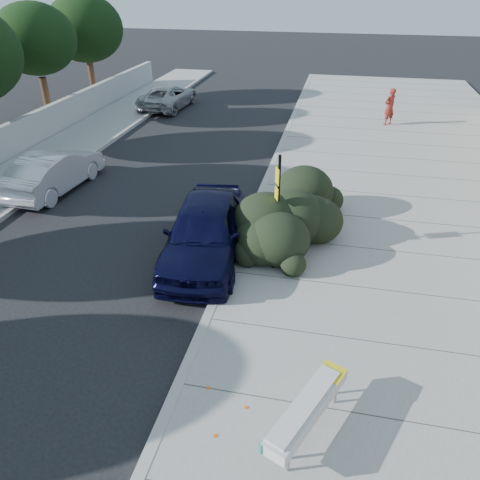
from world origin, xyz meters
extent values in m
plane|color=black|center=(0.00, 0.00, 0.00)|extent=(120.00, 120.00, 0.00)
cube|color=gray|center=(5.60, 5.00, 0.07)|extent=(11.20, 50.00, 0.15)
cube|color=#9E9E99|center=(0.00, 5.00, 0.08)|extent=(0.22, 50.00, 0.17)
cube|color=#9E9E99|center=(-8.00, 5.00, 0.08)|extent=(0.22, 50.00, 0.17)
cylinder|color=#332114|center=(-12.50, 14.00, 1.20)|extent=(0.36, 0.36, 2.40)
ellipsoid|color=black|center=(-12.50, 14.00, 4.20)|extent=(4.00, 4.00, 3.40)
cylinder|color=#332114|center=(-12.50, 19.00, 1.20)|extent=(0.36, 0.36, 2.40)
ellipsoid|color=black|center=(-12.50, 19.00, 4.20)|extent=(4.40, 4.40, 3.74)
cylinder|color=gray|center=(2.02, -3.26, 0.36)|extent=(0.05, 0.05, 0.42)
cylinder|color=gray|center=(2.29, -3.38, 0.36)|extent=(0.05, 0.05, 0.42)
cylinder|color=gray|center=(2.71, -1.72, 0.36)|extent=(0.05, 0.05, 0.42)
cylinder|color=gray|center=(2.98, -1.84, 0.36)|extent=(0.05, 0.05, 0.42)
cylinder|color=gray|center=(2.37, -2.49, 0.54)|extent=(0.72, 1.55, 0.04)
cylinder|color=gray|center=(2.63, -2.61, 0.54)|extent=(0.72, 1.55, 0.04)
cube|color=#B2B2B2|center=(2.50, -2.55, 0.69)|extent=(1.30, 2.20, 0.23)
cube|color=yellow|center=(2.85, -1.75, 0.81)|extent=(0.59, 0.59, 0.02)
cube|color=teal|center=(1.90, -3.37, 0.69)|extent=(0.15, 0.25, 0.21)
cylinder|color=black|center=(1.17, 2.43, 0.64)|extent=(0.07, 0.07, 0.99)
cylinder|color=black|center=(0.99, 3.04, 0.64)|extent=(0.07, 0.07, 0.99)
cylinder|color=black|center=(1.08, 2.74, 1.14)|extent=(0.24, 0.63, 0.07)
cube|color=black|center=(1.10, 3.53, 1.54)|extent=(0.08, 0.08, 2.79)
cube|color=yellow|center=(1.06, 3.51, 2.35)|extent=(0.15, 0.30, 0.45)
cube|color=yellow|center=(1.06, 3.51, 1.84)|extent=(0.14, 0.28, 0.34)
ellipsoid|color=black|center=(1.50, 4.46, 1.01)|extent=(3.28, 4.99, 1.72)
imported|color=black|center=(-0.80, 2.79, 0.86)|extent=(2.54, 5.21, 1.71)
imported|color=silver|center=(-7.50, 6.20, 0.73)|extent=(1.84, 4.54, 1.47)
imported|color=#9EA0A3|center=(-7.50, 18.50, 0.66)|extent=(2.50, 4.91, 1.33)
imported|color=maroon|center=(4.97, 17.11, 1.07)|extent=(0.79, 0.78, 1.84)
camera|label=1|loc=(2.52, -8.07, 7.09)|focal=35.00mm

